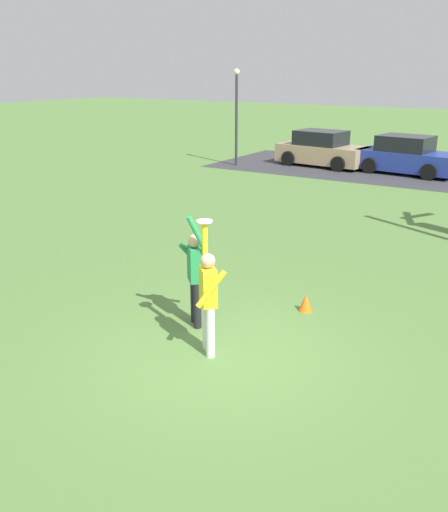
# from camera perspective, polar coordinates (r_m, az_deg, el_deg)

# --- Properties ---
(ground_plane) EXTENTS (120.00, 120.00, 0.00)m
(ground_plane) POSITION_cam_1_polar(r_m,az_deg,el_deg) (9.03, -0.30, -9.82)
(ground_plane) COLOR #567F3D
(person_catcher) EXTENTS (0.55, 0.56, 2.08)m
(person_catcher) POSITION_cam_1_polar(r_m,az_deg,el_deg) (8.64, -1.60, -3.97)
(person_catcher) COLOR silver
(person_catcher) RESTS_ON ground_plane
(person_defender) EXTENTS (0.65, 0.66, 2.05)m
(person_defender) POSITION_cam_1_polar(r_m,az_deg,el_deg) (9.62, -2.92, -1.62)
(person_defender) COLOR black
(person_defender) RESTS_ON ground_plane
(frisbee_disc) EXTENTS (0.24, 0.24, 0.02)m
(frisbee_disc) POSITION_cam_1_polar(r_m,az_deg,el_deg) (8.50, -1.98, 3.54)
(frisbee_disc) COLOR white
(frisbee_disc) RESTS_ON person_catcher
(parked_car_tan) EXTENTS (4.29, 2.41, 1.59)m
(parked_car_tan) POSITION_cam_1_polar(r_m,az_deg,el_deg) (26.58, 9.92, 10.53)
(parked_car_tan) COLOR tan
(parked_car_tan) RESTS_ON ground_plane
(parked_car_blue) EXTENTS (4.29, 2.41, 1.59)m
(parked_car_blue) POSITION_cam_1_polar(r_m,az_deg,el_deg) (25.42, 17.98, 9.56)
(parked_car_blue) COLOR #233893
(parked_car_blue) RESTS_ON ground_plane
(parking_strip) EXTENTS (16.87, 6.40, 0.01)m
(parking_strip) POSITION_cam_1_polar(r_m,az_deg,el_deg) (25.56, 17.87, 7.97)
(parking_strip) COLOR #38383D
(parking_strip) RESTS_ON ground_plane
(lamppost_by_lot) EXTENTS (0.28, 0.28, 4.26)m
(lamppost_by_lot) POSITION_cam_1_polar(r_m,az_deg,el_deg) (26.17, 1.27, 14.76)
(lamppost_by_lot) COLOR #2D2D33
(lamppost_by_lot) RESTS_ON ground_plane
(field_cone_orange) EXTENTS (0.26, 0.26, 0.32)m
(field_cone_orange) POSITION_cam_1_polar(r_m,az_deg,el_deg) (10.56, 8.26, -4.70)
(field_cone_orange) COLOR orange
(field_cone_orange) RESTS_ON ground_plane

